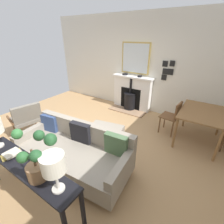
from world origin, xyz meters
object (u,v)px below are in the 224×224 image
object	(u,v)px
mantel_bowl_near	(125,74)
armchair_accent	(26,117)
ottoman	(104,135)
mantel_bowl_far	(140,76)
sofa	(74,151)
console_table	(26,169)
book_stack	(12,154)
table_lamp_far_end	(53,165)
dining_table	(202,115)
dining_chair_near_fireplace	(173,115)
fireplace	(132,95)
potted_plant	(36,159)

from	to	relation	value
mantel_bowl_near	armchair_accent	bearing A→B (deg)	-21.58
mantel_bowl_near	ottoman	size ratio (longest dim) A/B	0.20
mantel_bowl_far	sofa	xyz separation A→B (m)	(2.92, 0.10, -0.77)
ottoman	console_table	size ratio (longest dim) A/B	0.46
console_table	book_stack	distance (m)	0.32
mantel_bowl_near	table_lamp_far_end	distance (m)	3.97
dining_table	dining_chair_near_fireplace	distance (m)	0.60
mantel_bowl_near	sofa	distance (m)	3.08
fireplace	book_stack	world-z (taller)	fireplace
fireplace	console_table	size ratio (longest dim) A/B	0.73
ottoman	table_lamp_far_end	size ratio (longest dim) A/B	1.77
fireplace	dining_table	distance (m)	2.25
ottoman	armchair_accent	xyz separation A→B (m)	(0.70, -1.77, 0.23)
mantel_bowl_far	table_lamp_far_end	bearing A→B (deg)	11.67
mantel_bowl_far	potted_plant	bearing A→B (deg)	7.34
sofa	dining_table	world-z (taller)	sofa
potted_plant	dining_chair_near_fireplace	size ratio (longest dim) A/B	0.77
mantel_bowl_near	ottoman	distance (m)	2.34
mantel_bowl_near	book_stack	xyz separation A→B (m)	(3.76, 0.31, -0.36)
mantel_bowl_near	sofa	world-z (taller)	mantel_bowl_near
mantel_bowl_near	sofa	xyz separation A→B (m)	(2.92, 0.61, -0.76)
ottoman	dining_chair_near_fireplace	xyz separation A→B (m)	(-1.24, 1.13, 0.26)
sofa	book_stack	bearing A→B (deg)	-19.65
mantel_bowl_near	console_table	size ratio (longest dim) A/B	0.09
ottoman	armchair_accent	world-z (taller)	armchair_accent
dining_chair_near_fireplace	potted_plant	bearing A→B (deg)	-15.33
sofa	ottoman	xyz separation A→B (m)	(-0.84, 0.06, -0.10)
table_lamp_far_end	dining_table	bearing A→B (deg)	159.57
sofa	table_lamp_far_end	bearing A→B (deg)	38.53
potted_plant	book_stack	xyz separation A→B (m)	(-0.01, -0.68, -0.27)
potted_plant	ottoman	bearing A→B (deg)	-169.28
mantel_bowl_far	dining_table	world-z (taller)	mantel_bowl_far
potted_plant	fireplace	bearing A→B (deg)	-169.29
console_table	book_stack	size ratio (longest dim) A/B	6.46
ottoman	table_lamp_far_end	world-z (taller)	table_lamp_far_end
sofa	console_table	distance (m)	0.89
potted_plant	console_table	bearing A→B (deg)	-91.14
armchair_accent	table_lamp_far_end	bearing A→B (deg)	67.51
console_table	mantel_bowl_far	bearing A→B (deg)	-178.36
fireplace	console_table	world-z (taller)	fireplace
mantel_bowl_far	book_stack	bearing A→B (deg)	-2.99
dining_chair_near_fireplace	mantel_bowl_near	bearing A→B (deg)	-114.85
mantel_bowl_far	table_lamp_far_end	xyz separation A→B (m)	(3.76, 0.78, -0.03)
fireplace	potted_plant	size ratio (longest dim) A/B	2.03
armchair_accent	dining_chair_near_fireplace	world-z (taller)	dining_chair_near_fireplace
sofa	dining_chair_near_fireplace	size ratio (longest dim) A/B	2.54
ottoman	dining_table	world-z (taller)	dining_table
console_table	table_lamp_far_end	world-z (taller)	table_lamp_far_end
dining_table	dining_chair_near_fireplace	bearing A→B (deg)	-89.13
armchair_accent	dining_chair_near_fireplace	distance (m)	3.49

